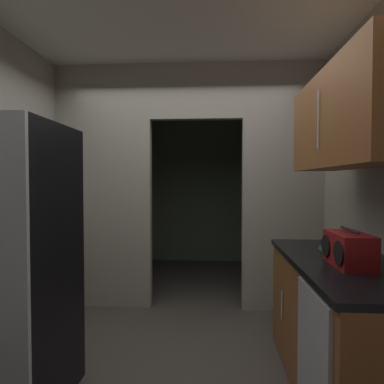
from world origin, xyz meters
name	(u,v)px	position (x,y,z in m)	size (l,w,h in m)	color
ground	(173,374)	(0.00, 0.00, 0.00)	(20.00, 20.00, 0.00)	#47423D
kitchen_overhead_slab	(178,21)	(0.00, 0.41, 2.79)	(3.42, 6.75, 0.06)	silver
kitchen_partition	(184,177)	(-0.04, 1.38, 1.49)	(3.02, 0.12, 2.76)	#9E998C
adjoining_room_shell	(195,185)	(0.00, 3.01, 1.38)	(3.02, 2.39, 2.76)	slate
lower_cabinet_run	(344,329)	(1.17, -0.19, 0.46)	(0.69, 1.63, 0.92)	brown
dishwasher	(313,369)	(0.83, -0.64, 0.43)	(0.02, 0.56, 0.86)	#B7BABC
upper_cabinet_counterside	(347,119)	(1.17, -0.19, 1.85)	(0.36, 1.47, 0.64)	brown
boombox	(349,249)	(1.13, -0.34, 1.02)	(0.21, 0.38, 0.23)	maroon
book_stack	(330,249)	(1.14, 0.02, 0.95)	(0.13, 0.18, 0.07)	gold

